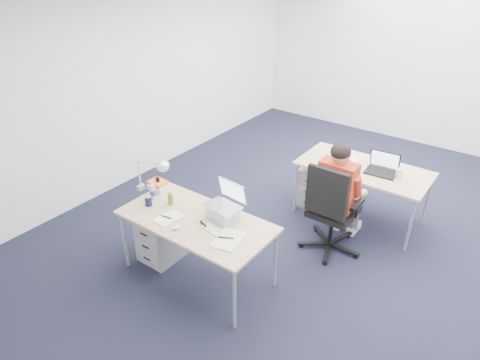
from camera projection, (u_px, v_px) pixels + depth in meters
name	position (u px, v px, depth m)	size (l,w,h in m)	color
floor	(323.00, 229.00, 5.44)	(7.00, 7.00, 0.00)	black
room	(338.00, 99.00, 4.61)	(6.02, 7.02, 2.80)	white
desk_near	(196.00, 223.00, 4.35)	(1.60, 0.80, 0.73)	tan
desk_far	(363.00, 171.00, 5.37)	(1.60, 0.80, 0.73)	tan
office_chair	(330.00, 226.00, 4.94)	(0.72, 0.72, 1.14)	black
seated_person	(341.00, 193.00, 4.90)	(0.41, 0.72, 1.34)	red
drawer_pedestal_near	(163.00, 236.00, 4.85)	(0.40, 0.50, 0.55)	#9B9DA0
drawer_pedestal_far	(317.00, 185.00, 5.86)	(0.40, 0.50, 0.55)	#9B9DA0
silver_laptop	(223.00, 203.00, 4.26)	(0.35, 0.28, 0.37)	silver
wireless_keyboard	(213.00, 230.00, 4.16)	(0.26, 0.11, 0.01)	white
computer_mouse	(177.00, 228.00, 4.18)	(0.05, 0.09, 0.03)	white
headphones	(219.00, 209.00, 4.46)	(0.22, 0.17, 0.04)	black
can_koozie	(148.00, 200.00, 4.54)	(0.07, 0.07, 0.12)	#181542
water_bottle	(153.00, 191.00, 4.63)	(0.06, 0.06, 0.20)	silver
bear_figurine	(170.00, 198.00, 4.55)	(0.08, 0.06, 0.14)	#34771F
book_stack	(158.00, 185.00, 4.84)	(0.22, 0.17, 0.10)	silver
cordless_phone	(158.00, 183.00, 4.83)	(0.04, 0.03, 0.15)	black
papers_left	(168.00, 218.00, 4.34)	(0.19, 0.27, 0.01)	#E1CD82
papers_right	(227.00, 239.00, 4.03)	(0.23, 0.33, 0.01)	#E1CD82
sunglasses	(203.00, 224.00, 4.23)	(0.12, 0.05, 0.03)	black
desk_lamp	(148.00, 174.00, 4.66)	(0.44, 0.16, 0.50)	silver
dark_laptop	(382.00, 163.00, 5.15)	(0.36, 0.35, 0.26)	black
far_cup	(399.00, 174.00, 5.08)	(0.08, 0.08, 0.11)	white
far_papers	(346.00, 161.00, 5.49)	(0.24, 0.34, 0.01)	white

